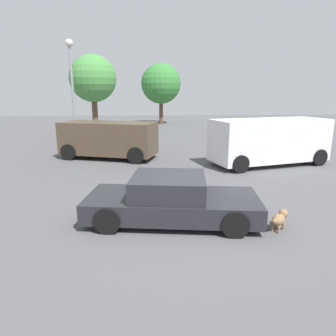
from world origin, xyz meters
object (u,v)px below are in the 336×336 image
at_px(sedan_foreground, 171,200).
at_px(van_white, 269,140).
at_px(dog, 280,219).
at_px(suv_dark, 109,139).
at_px(light_post_near, 71,76).

xyz_separation_m(sedan_foreground, van_white, (4.92, 6.08, 0.59)).
bearing_deg(dog, van_white, 26.79).
bearing_deg(suv_dark, dog, -41.77).
bearing_deg(sedan_foreground, suv_dark, 115.65).
distance_m(van_white, suv_dark, 7.78).
height_order(sedan_foreground, suv_dark, suv_dark).
height_order(van_white, light_post_near, light_post_near).
bearing_deg(dog, suv_dark, 77.09).
distance_m(dog, suv_dark, 10.09).
bearing_deg(van_white, light_post_near, -41.05).
height_order(sedan_foreground, van_white, van_white).
distance_m(sedan_foreground, van_white, 7.84).
relative_size(sedan_foreground, suv_dark, 0.90).
relative_size(dog, suv_dark, 0.11).
bearing_deg(light_post_near, suv_dark, -51.45).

